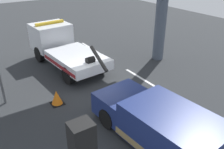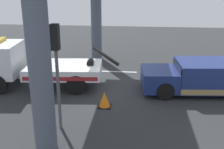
% 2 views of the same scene
% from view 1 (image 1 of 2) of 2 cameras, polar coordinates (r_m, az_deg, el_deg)
% --- Properties ---
extents(ground_plane, '(60.00, 40.00, 0.10)m').
position_cam_1_polar(ground_plane, '(12.38, -3.42, -4.24)').
color(ground_plane, '#2D3033').
extents(lane_stripe_mid, '(2.60, 0.16, 0.01)m').
position_cam_1_polar(lane_stripe_mid, '(13.78, 6.75, -0.72)').
color(lane_stripe_mid, silver).
rests_on(lane_stripe_mid, ground).
extents(lane_stripe_east, '(2.60, 0.16, 0.01)m').
position_cam_1_polar(lane_stripe_east, '(18.36, -5.29, 6.45)').
color(lane_stripe_east, silver).
rests_on(lane_stripe_east, ground).
extents(tow_truck_white, '(7.33, 2.86, 2.46)m').
position_cam_1_polar(tow_truck_white, '(15.45, -12.06, 6.78)').
color(tow_truck_white, white).
rests_on(tow_truck_white, ground).
extents(towed_van_green, '(5.36, 2.59, 1.58)m').
position_cam_1_polar(towed_van_green, '(8.98, 11.31, -11.79)').
color(towed_van_green, navy).
rests_on(towed_van_green, ground).
extents(traffic_cone_orange, '(0.59, 0.59, 0.70)m').
position_cam_1_polar(traffic_cone_orange, '(11.47, -13.12, -5.42)').
color(traffic_cone_orange, orange).
rests_on(traffic_cone_orange, ground).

